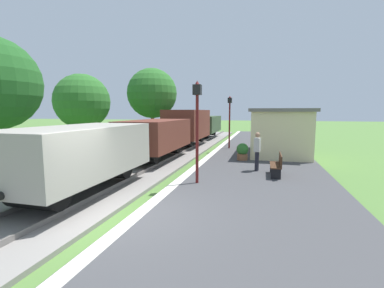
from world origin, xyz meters
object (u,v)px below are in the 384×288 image
object	(u,v)px
person_waiting	(257,150)
tree_trackside_far	(82,102)
lamp_post_far	(230,112)
bench_near_hut	(277,164)
freight_train	(176,132)
station_hut	(279,131)
lamp_post_near	(197,113)
tree_field_left	(152,93)
potted_planter	(242,151)

from	to	relation	value
person_waiting	tree_trackside_far	bearing A→B (deg)	-13.94
lamp_post_far	tree_trackside_far	distance (m)	11.08
bench_near_hut	lamp_post_far	size ratio (longest dim) A/B	0.41
person_waiting	freight_train	bearing A→B (deg)	-35.16
station_hut	lamp_post_near	bearing A→B (deg)	-112.17
lamp_post_near	tree_trackside_far	size ratio (longest dim) A/B	0.65
freight_train	tree_field_left	xyz separation A→B (m)	(-3.91, 5.21, 2.98)
person_waiting	lamp_post_far	size ratio (longest dim) A/B	0.46
person_waiting	tree_field_left	xyz separation A→B (m)	(-9.52, 10.76, 3.28)
tree_field_left	person_waiting	bearing A→B (deg)	-48.48
potted_planter	tree_field_left	size ratio (longest dim) A/B	0.14
freight_train	potted_planter	size ratio (longest dim) A/B	28.38
person_waiting	bench_near_hut	bearing A→B (deg)	146.56
freight_train	tree_trackside_far	xyz separation A→B (m)	(-7.44, 0.12, 2.12)
lamp_post_near	tree_field_left	world-z (taller)	tree_field_left
potted_planter	tree_field_left	xyz separation A→B (m)	(-8.71, 8.26, 3.74)
lamp_post_far	potted_planter	bearing A→B (deg)	-74.28
person_waiting	potted_planter	bearing A→B (deg)	-62.39
lamp_post_near	tree_trackside_far	bearing A→B (deg)	142.78
lamp_post_near	lamp_post_far	distance (m)	9.65
tree_field_left	station_hut	bearing A→B (deg)	-26.75
station_hut	potted_planter	distance (m)	3.61
station_hut	person_waiting	world-z (taller)	station_hut
freight_train	bench_near_hut	bearing A→B (deg)	-44.48
freight_train	bench_near_hut	world-z (taller)	freight_train
potted_planter	lamp_post_near	distance (m)	5.71
station_hut	tree_field_left	world-z (taller)	tree_field_left
person_waiting	station_hut	bearing A→B (deg)	-92.99
freight_train	tree_trackside_far	size ratio (longest dim) A/B	4.59
lamp_post_near	potted_planter	bearing A→B (deg)	76.27
bench_near_hut	person_waiting	distance (m)	1.22
person_waiting	tree_trackside_far	distance (m)	14.43
person_waiting	lamp_post_near	xyz separation A→B (m)	(-2.08, -2.67, 1.62)
bench_near_hut	freight_train	bearing A→B (deg)	135.52
station_hut	bench_near_hut	xyz separation A→B (m)	(-0.36, -6.13, -0.93)
station_hut	tree_field_left	bearing A→B (deg)	153.25
lamp_post_far	tree_field_left	distance (m)	8.51
station_hut	lamp_post_near	size ratio (longest dim) A/B	1.57
tree_trackside_far	tree_field_left	size ratio (longest dim) A/B	0.85
bench_near_hut	tree_field_left	world-z (taller)	tree_field_left
tree_trackside_far	tree_field_left	xyz separation A→B (m)	(3.53, 5.09, 0.87)
bench_near_hut	lamp_post_near	size ratio (longest dim) A/B	0.41
lamp_post_near	lamp_post_far	size ratio (longest dim) A/B	1.00
tree_trackside_far	station_hut	bearing A→B (deg)	-1.26
lamp_post_near	freight_train	bearing A→B (deg)	113.26
lamp_post_far	tree_field_left	bearing A→B (deg)	153.13
freight_train	potted_planter	distance (m)	5.73
tree_trackside_far	lamp_post_near	bearing A→B (deg)	-37.22
bench_near_hut	lamp_post_near	xyz separation A→B (m)	(-2.90, -1.90, 2.08)
freight_train	station_hut	world-z (taller)	station_hut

